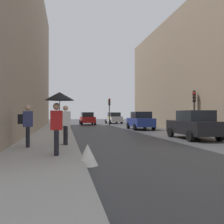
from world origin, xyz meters
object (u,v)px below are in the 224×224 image
object	(u,v)px
pedestrian_with_grey_backpack	(27,123)
traffic_light_far_median	(109,107)
car_dark_suv	(194,125)
warning_sign_triangle	(88,155)
car_blue_van	(140,121)
car_silver_hatchback	(114,118)
pedestrian_with_umbrella	(59,106)
car_red_sedan	(87,118)
pedestrian_with_black_backpack	(65,123)
traffic_light_mid_street	(194,104)

from	to	relation	value
pedestrian_with_grey_backpack	traffic_light_far_median	bearing A→B (deg)	70.55
traffic_light_far_median	car_dark_suv	size ratio (longest dim) A/B	0.85
traffic_light_far_median	warning_sign_triangle	xyz separation A→B (m)	(-5.13, -24.18, -2.18)
traffic_light_far_median	pedestrian_with_grey_backpack	world-z (taller)	traffic_light_far_median
car_blue_van	car_silver_hatchback	distance (m)	14.70
traffic_light_far_median	car_dark_suv	xyz separation A→B (m)	(1.99, -17.87, -1.63)
car_blue_van	pedestrian_with_umbrella	distance (m)	16.25
traffic_light_far_median	car_silver_hatchback	world-z (taller)	traffic_light_far_median
car_silver_hatchback	car_red_sedan	bearing A→B (deg)	-144.29
car_red_sedan	pedestrian_with_umbrella	world-z (taller)	pedestrian_with_umbrella
pedestrian_with_umbrella	pedestrian_with_grey_backpack	xyz separation A→B (m)	(-1.36, 2.21, -0.68)
car_dark_suv	car_silver_hatchback	size ratio (longest dim) A/B	0.98
pedestrian_with_black_backpack	pedestrian_with_grey_backpack	bearing A→B (deg)	-162.22
pedestrian_with_black_backpack	pedestrian_with_grey_backpack	world-z (taller)	same
traffic_light_mid_street	car_silver_hatchback	world-z (taller)	traffic_light_mid_street
traffic_light_mid_street	traffic_light_far_median	bearing A→B (deg)	107.03
traffic_light_mid_street	car_blue_van	bearing A→B (deg)	117.73
pedestrian_with_grey_backpack	traffic_light_mid_street	bearing A→B (deg)	30.65
pedestrian_with_umbrella	warning_sign_triangle	bearing A→B (deg)	-51.13
car_dark_suv	warning_sign_triangle	xyz separation A→B (m)	(-7.12, -6.31, -0.55)
car_red_sedan	warning_sign_triangle	distance (m)	27.07
traffic_light_far_median	pedestrian_with_black_backpack	distance (m)	21.23
pedestrian_with_umbrella	pedestrian_with_black_backpack	xyz separation A→B (m)	(0.19, 2.71, -0.68)
traffic_light_far_median	car_blue_van	xyz separation A→B (m)	(1.51, -8.71, -1.63)
car_silver_hatchback	warning_sign_triangle	world-z (taller)	car_silver_hatchback
car_dark_suv	car_silver_hatchback	xyz separation A→B (m)	(-0.19, 23.86, 0.00)
traffic_light_far_median	pedestrian_with_black_backpack	bearing A→B (deg)	-105.93
traffic_light_far_median	pedestrian_with_umbrella	xyz separation A→B (m)	(-6.01, -23.08, -0.66)
traffic_light_mid_street	traffic_light_far_median	xyz separation A→B (m)	(-4.28, 13.97, 0.13)
pedestrian_with_umbrella	car_dark_suv	bearing A→B (deg)	33.08
traffic_light_far_median	car_red_sedan	world-z (taller)	traffic_light_far_median
car_red_sedan	warning_sign_triangle	size ratio (longest dim) A/B	6.53
pedestrian_with_umbrella	traffic_light_mid_street	bearing A→B (deg)	41.53
pedestrian_with_black_backpack	warning_sign_triangle	world-z (taller)	pedestrian_with_black_backpack
traffic_light_mid_street	car_silver_hatchback	bearing A→B (deg)	97.07
pedestrian_with_umbrella	pedestrian_with_black_backpack	size ratio (longest dim) A/B	1.21
car_blue_van	warning_sign_triangle	xyz separation A→B (m)	(-6.64, -15.47, -0.55)
traffic_light_mid_street	pedestrian_with_grey_backpack	distance (m)	13.60
car_silver_hatchback	traffic_light_far_median	bearing A→B (deg)	-106.76
car_dark_suv	pedestrian_with_black_backpack	xyz separation A→B (m)	(-7.81, -2.50, 0.29)
traffic_light_mid_street	pedestrian_with_umbrella	xyz separation A→B (m)	(-10.29, -9.11, -0.53)
traffic_light_mid_street	warning_sign_triangle	size ratio (longest dim) A/B	5.28
car_blue_van	pedestrian_with_black_backpack	distance (m)	13.78
traffic_light_far_median	car_dark_suv	world-z (taller)	traffic_light_far_median
car_dark_suv	pedestrian_with_grey_backpack	bearing A→B (deg)	-162.22
car_blue_van	pedestrian_with_umbrella	bearing A→B (deg)	-117.63
traffic_light_mid_street	car_blue_van	xyz separation A→B (m)	(-2.76, 5.26, -1.49)
traffic_light_mid_street	warning_sign_triangle	distance (m)	14.03
traffic_light_far_median	warning_sign_triangle	world-z (taller)	traffic_light_far_median
traffic_light_far_median	warning_sign_triangle	distance (m)	24.81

